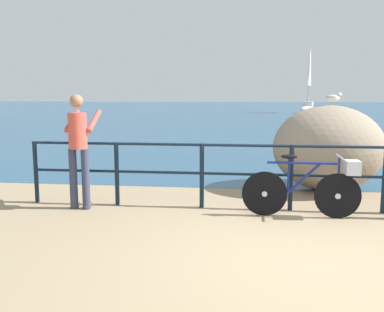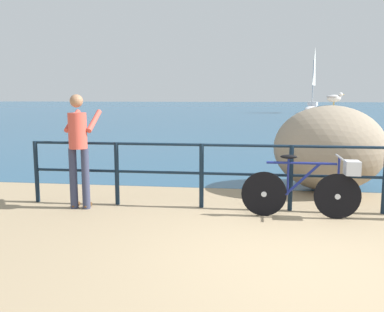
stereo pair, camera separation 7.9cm
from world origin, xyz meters
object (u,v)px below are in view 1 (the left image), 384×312
at_px(seagull, 333,98).
at_px(sailboat, 308,106).
at_px(breakwater_boulder_main, 328,148).
at_px(person_at_railing, 79,146).
at_px(bicycle, 312,186).

xyz_separation_m(seagull, sailboat, (4.58, 32.51, -1.01)).
distance_m(breakwater_boulder_main, seagull, 0.93).
height_order(person_at_railing, seagull, seagull).
height_order(bicycle, person_at_railing, person_at_railing).
distance_m(bicycle, seagull, 2.37).
relative_size(bicycle, person_at_railing, 0.96).
bearing_deg(person_at_railing, sailboat, -13.96).
bearing_deg(seagull, sailboat, 72.82).
bearing_deg(seagull, bicycle, -117.78).
xyz_separation_m(person_at_railing, sailboat, (8.73, 34.34, -0.28)).
height_order(bicycle, sailboat, sailboat).
bearing_deg(seagull, breakwater_boulder_main, -168.81).
relative_size(person_at_railing, sailboat, 0.29).
distance_m(person_at_railing, seagull, 4.60).
bearing_deg(sailboat, bicycle, 7.14).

